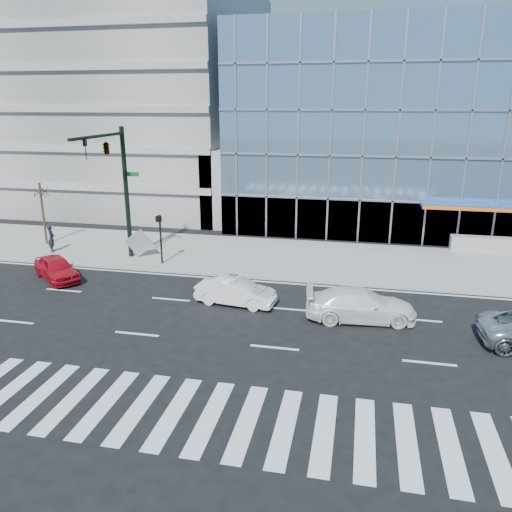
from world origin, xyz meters
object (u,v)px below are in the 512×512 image
Objects in this scene: street_tree_near at (40,191)px; white_suv at (361,305)px; red_sedan at (56,268)px; tilted_panel at (139,243)px; ped_signal_post at (160,232)px; traffic_signal at (113,163)px; white_sedan at (236,292)px; pedestrian at (51,238)px.

street_tree_near reaches higher than white_suv.
white_suv reaches higher than red_sedan.
ped_signal_post is at bearing -41.31° from tilted_panel.
traffic_signal reaches higher than red_sedan.
red_sedan is (-10.65, 1.37, 0.01)m from white_sedan.
white_sedan is at bearing -49.66° from tilted_panel.
red_sedan is 5.38m from tilted_panel.
red_sedan is at bearing -52.03° from street_tree_near.
red_sedan is at bearing -168.28° from pedestrian.
street_tree_near is at bearing 164.94° from ped_signal_post.
street_tree_near is at bearing 19.22° from pedestrian.
ped_signal_post is at bearing -120.53° from pedestrian.
ped_signal_post is 7.73m from white_sedan.
traffic_signal reaches higher than tilted_panel.
street_tree_near is 17.31m from white_sedan.
tilted_panel reaches higher than pedestrian.
ped_signal_post is 0.76× the size of white_sedan.
white_suv is 15.17m from tilted_panel.
tilted_panel is at bearing 57.58° from white_suv.
ped_signal_post is 0.78× the size of red_sedan.
pedestrian is at bearing -46.75° from street_tree_near.
red_sedan reaches higher than white_sedan.
white_sedan is at bearing -39.57° from ped_signal_post.
white_suv is at bearing -88.89° from white_sedan.
tilted_panel is at bearing -112.82° from pedestrian.
white_suv is (21.34, -8.00, -3.06)m from street_tree_near.
tilted_panel is (6.07, 0.13, 0.02)m from pedestrian.
street_tree_near is 1.08× the size of white_sedan.
pedestrian is (-5.45, 1.28, -5.12)m from traffic_signal.
tilted_panel is (-13.72, 6.48, 0.34)m from white_suv.
red_sedan is (-4.81, -3.46, -1.48)m from ped_signal_post.
traffic_signal is 6.72m from red_sedan.
red_sedan is at bearing 89.62° from white_sedan.
street_tree_near is at bearing 62.31° from white_suv.
white_sedan is 2.20× the size of pedestrian.
ped_signal_post is 8.07m from pedestrian.
street_tree_near is 8.24m from tilted_panel.
traffic_signal reaches higher than street_tree_near.
white_suv is 3.81× the size of tilted_panel.
street_tree_near is at bearing 71.25° from white_sedan.
red_sedan is 2.17× the size of pedestrian.
traffic_signal is 2.07× the size of red_sedan.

